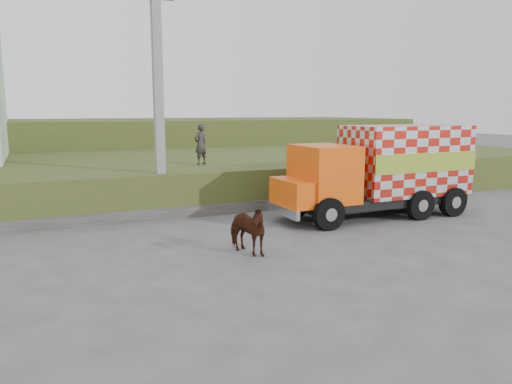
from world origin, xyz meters
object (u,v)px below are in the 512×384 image
cargo_truck (383,170)px  utility_pole (158,96)px  pedestrian (201,144)px  cow (245,229)px

cargo_truck → utility_pole: bearing=156.8°
cargo_truck → pedestrian: (-4.85, 5.09, 0.70)m
cow → pedestrian: (1.27, 7.45, 1.66)m
pedestrian → cow: bearing=55.9°
cargo_truck → pedestrian: bearing=133.8°
utility_pole → cargo_truck: size_ratio=1.15×
utility_pole → cow: 6.43m
cargo_truck → pedestrian: size_ratio=4.35×
utility_pole → cow: (0.84, -5.37, -3.43)m
utility_pole → cargo_truck: (6.96, -3.01, -2.48)m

